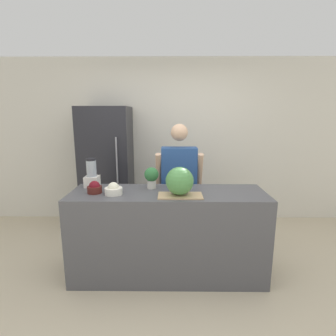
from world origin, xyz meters
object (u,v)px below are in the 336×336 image
at_px(watermelon, 180,181).
at_px(bowl_cherries, 95,188).
at_px(person, 179,187).
at_px(potted_plant, 152,176).
at_px(bowl_cream, 114,190).
at_px(refrigerator, 107,168).
at_px(blender, 92,175).

xyz_separation_m(watermelon, bowl_cherries, (-0.87, 0.09, -0.10)).
bearing_deg(watermelon, person, 88.58).
relative_size(watermelon, potted_plant, 1.19).
bearing_deg(bowl_cherries, potted_plant, 16.72).
relative_size(watermelon, bowl_cream, 1.56).
xyz_separation_m(bowl_cherries, bowl_cream, (0.21, -0.05, -0.00)).
relative_size(refrigerator, bowl_cherries, 12.34).
xyz_separation_m(blender, potted_plant, (0.67, -0.06, 0.00)).
bearing_deg(person, watermelon, -91.42).
bearing_deg(potted_plant, refrigerator, 123.65).
xyz_separation_m(watermelon, potted_plant, (-0.30, 0.27, -0.02)).
height_order(refrigerator, watermelon, refrigerator).
distance_m(refrigerator, watermelon, 1.76).
bearing_deg(watermelon, bowl_cream, 176.41).
bearing_deg(refrigerator, watermelon, -53.09).
bearing_deg(bowl_cherries, person, 36.04).
distance_m(refrigerator, bowl_cream, 1.42).
distance_m(person, watermelon, 0.79).
distance_m(bowl_cherries, blender, 0.27).
distance_m(watermelon, blender, 1.02).
bearing_deg(potted_plant, bowl_cream, -148.86).
bearing_deg(person, bowl_cherries, -143.96).
height_order(bowl_cherries, bowl_cream, same).
relative_size(refrigerator, watermelon, 6.64).
bearing_deg(person, refrigerator, 148.28).
xyz_separation_m(bowl_cream, potted_plant, (0.37, 0.22, 0.09)).
relative_size(bowl_cherries, bowl_cream, 0.84).
height_order(watermelon, bowl_cream, watermelon).
bearing_deg(refrigerator, person, -31.72).
height_order(refrigerator, bowl_cherries, refrigerator).
distance_m(bowl_cherries, potted_plant, 0.61).
height_order(refrigerator, bowl_cream, refrigerator).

